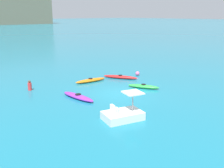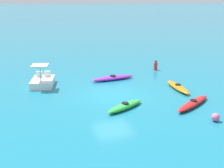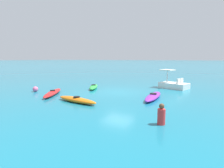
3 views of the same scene
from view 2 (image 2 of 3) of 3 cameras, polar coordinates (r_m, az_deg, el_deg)
The scene contains 8 objects.
ground_plane at distance 19.02m, azimuth 0.03°, elevation -2.11°, with size 600.00×600.00×0.00m, color #19728C.
kayak_green at distance 16.62m, azimuth 2.57°, elevation -4.32°, with size 1.80×2.77×0.37m.
kayak_orange at distance 20.61m, azimuth 12.73°, elevation -0.58°, with size 3.23×1.04×0.37m.
kayak_purple at distance 22.40m, azimuth 0.15°, elevation 1.20°, with size 0.95×3.47×0.37m.
kayak_red at distance 17.70m, azimuth 15.57°, elevation -3.62°, with size 2.25×3.39×0.37m.
pedal_boat_white at distance 21.46m, azimuth -13.39°, elevation 0.53°, with size 2.73×2.12×1.68m.
buoy_pink at distance 15.86m, azimuth 19.56°, elevation -6.13°, with size 0.43×0.43×0.43m, color pink.
person_near_shore at distance 25.79m, azimuth 8.50°, elevation 3.56°, with size 0.45×0.45×0.88m.
Camera 2 is at (16.87, -6.38, 6.04)m, focal length 46.85 mm.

